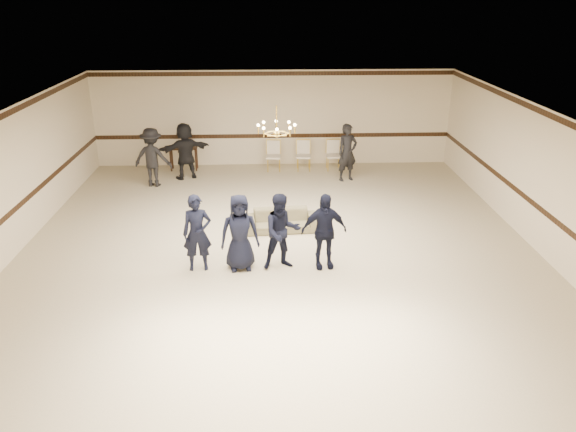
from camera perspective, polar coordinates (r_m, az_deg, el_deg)
name	(u,v)px	position (r m, az deg, el deg)	size (l,w,h in m)	color
room	(278,187)	(12.32, -1.04, 3.02)	(12.01, 14.01, 3.21)	beige
chair_rail	(273,136)	(19.19, -1.51, 8.20)	(12.00, 0.02, 0.14)	black
crown_molding	(273,74)	(18.80, -1.58, 14.36)	(12.00, 0.02, 0.14)	black
chandelier	(277,120)	(12.94, -1.18, 9.82)	(0.94, 0.94, 0.89)	gold
boy_a	(197,233)	(11.98, -9.27, -1.74)	(0.62, 0.40, 1.69)	black
boy_b	(240,232)	(11.90, -4.97, -1.68)	(0.83, 0.54, 1.69)	black
boy_c	(282,232)	(11.89, -0.63, -1.62)	(0.82, 0.64, 1.69)	black
boy_d	(324,231)	(11.95, 3.69, -1.55)	(0.99, 0.41, 1.69)	black
settee	(282,220)	(13.99, -0.66, -0.45)	(1.79, 0.70, 0.52)	#716A4B
adult_left	(152,157)	(17.50, -13.70, 5.85)	(1.17, 0.67, 1.80)	black
adult_mid	(185,151)	(18.02, -10.47, 6.57)	(1.67, 0.53, 1.80)	black
adult_right	(347,153)	(17.63, 6.09, 6.47)	(0.66, 0.43, 1.80)	black
banquet_chair_left	(274,156)	(18.62, -1.48, 6.13)	(0.48, 0.48, 0.98)	beige
banquet_chair_mid	(304,156)	(18.66, 1.61, 6.17)	(0.48, 0.48, 0.98)	beige
banquet_chair_right	(333,156)	(18.75, 4.68, 6.18)	(0.48, 0.48, 0.98)	beige
console_table	(184,158)	(19.04, -10.60, 5.81)	(0.93, 0.39, 0.78)	black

